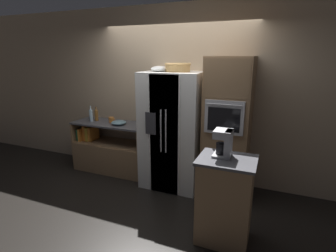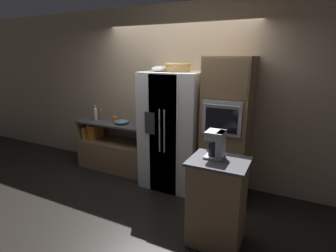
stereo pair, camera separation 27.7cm
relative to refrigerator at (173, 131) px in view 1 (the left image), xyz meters
name	(u,v)px [view 1 (the left image)]	position (x,y,z in m)	size (l,w,h in m)	color
ground_plane	(167,182)	(-0.09, -0.01, -0.90)	(20.00, 20.00, 0.00)	black
wall_back	(176,94)	(-0.09, 0.39, 0.50)	(12.00, 0.06, 2.80)	tan
counter_left	(112,153)	(-1.21, 0.09, -0.57)	(1.36, 0.55, 0.88)	#93704C
refrigerator	(173,131)	(0.00, 0.00, 0.00)	(0.91, 0.75, 1.79)	white
wall_oven	(227,128)	(0.83, 0.04, 0.12)	(0.62, 0.71, 2.01)	#93704C
island_counter	(225,200)	(1.01, -1.03, -0.41)	(0.60, 0.51, 0.97)	#93704C
wicker_basket	(178,67)	(0.07, 0.00, 0.96)	(0.38, 0.38, 0.12)	tan
fruit_bowl	(160,69)	(-0.19, -0.06, 0.94)	(0.26, 0.26, 0.08)	white
bottle_tall	(96,115)	(-1.52, 0.12, 0.10)	(0.06, 0.06, 0.25)	brown
bottle_short	(91,115)	(-1.59, 0.05, 0.11)	(0.06, 0.06, 0.28)	silver
mug	(112,120)	(-1.19, 0.10, 0.04)	(0.13, 0.09, 0.10)	orange
mixing_bowl	(119,123)	(-1.00, 0.03, 0.02)	(0.25, 0.25, 0.07)	#668C99
coffee_maker	(225,142)	(0.97, -0.98, 0.24)	(0.19, 0.21, 0.29)	#B2B2B7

